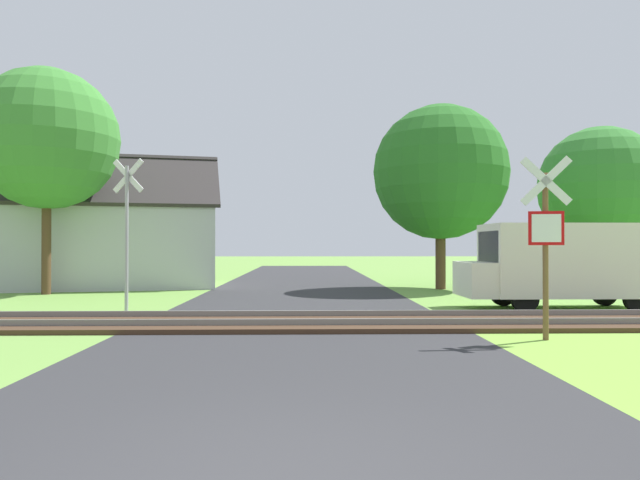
% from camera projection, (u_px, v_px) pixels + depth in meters
% --- Properties ---
extents(road_asphalt, '(6.77, 80.00, 0.01)m').
position_uv_depth(road_asphalt, '(288.00, 408.00, 5.89)').
color(road_asphalt, '#2D2D30').
rests_on(road_asphalt, ground).
extents(rail_track, '(60.00, 2.60, 0.22)m').
position_uv_depth(rail_track, '(297.00, 322.00, 12.01)').
color(rail_track, '#422D1E').
rests_on(rail_track, ground).
extents(stop_sign_near, '(0.86, 0.22, 3.25)m').
position_uv_depth(stop_sign_near, '(546.00, 236.00, 10.06)').
color(stop_sign_near, brown).
rests_on(stop_sign_near, ground).
extents(crossing_sign_far, '(0.85, 0.27, 3.89)m').
position_uv_depth(crossing_sign_far, '(127.00, 224.00, 14.46)').
color(crossing_sign_far, '#9E9EA5').
rests_on(crossing_sign_far, ground).
extents(house, '(9.07, 7.07, 5.40)m').
position_uv_depth(house, '(116.00, 242.00, 23.15)').
color(house, '#B7B7BC').
rests_on(house, ground).
extents(tree_left, '(4.82, 4.82, 7.73)m').
position_uv_depth(tree_left, '(47.00, 139.00, 19.48)').
color(tree_left, '#513823').
rests_on(tree_left, ground).
extents(tree_right, '(5.14, 5.14, 7.04)m').
position_uv_depth(tree_right, '(440.00, 172.00, 21.76)').
color(tree_right, '#513823').
rests_on(tree_right, ground).
extents(tree_far, '(5.26, 5.26, 6.85)m').
position_uv_depth(tree_far, '(600.00, 187.00, 24.89)').
color(tree_far, '#513823').
rests_on(tree_far, ground).
extents(mail_truck, '(4.91, 1.94, 2.24)m').
position_uv_depth(mail_truck, '(560.00, 262.00, 15.03)').
color(mail_truck, silver).
rests_on(mail_truck, ground).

